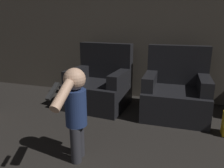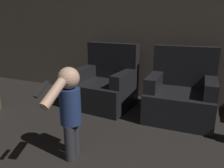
# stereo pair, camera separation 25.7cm
# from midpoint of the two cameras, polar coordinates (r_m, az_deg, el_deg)

# --- Properties ---
(wall_back) EXTENTS (8.40, 0.05, 2.60)m
(wall_back) POSITION_cam_midpoint_polar(r_m,az_deg,el_deg) (3.92, 9.28, 15.18)
(wall_back) COLOR #51493F
(wall_back) RESTS_ON ground_plane
(armchair_left) EXTENTS (0.96, 0.89, 1.00)m
(armchair_left) POSITION_cam_midpoint_polar(r_m,az_deg,el_deg) (3.57, 0.21, -0.40)
(armchair_left) COLOR black
(armchair_left) RESTS_ON ground_plane
(armchair_right) EXTENTS (0.92, 0.85, 1.00)m
(armchair_right) POSITION_cam_midpoint_polar(r_m,az_deg,el_deg) (3.31, 19.62, -2.75)
(armchair_right) COLOR black
(armchair_right) RESTS_ON ground_plane
(person_toddler) EXTENTS (0.21, 0.64, 0.94)m
(person_toddler) POSITION_cam_midpoint_polar(r_m,az_deg,el_deg) (2.13, -7.61, -5.90)
(person_toddler) COLOR #28282D
(person_toddler) RESTS_ON ground_plane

